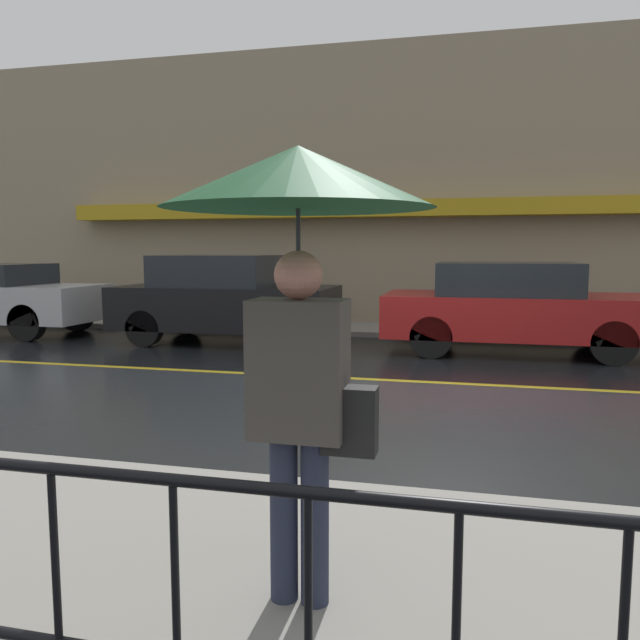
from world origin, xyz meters
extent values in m
plane|color=black|center=(0.00, 0.00, 0.00)|extent=(80.00, 80.00, 0.00)
cube|color=gray|center=(0.00, -5.39, 0.05)|extent=(28.00, 2.87, 0.10)
cube|color=gray|center=(0.00, 4.83, 0.05)|extent=(28.00, 1.76, 0.10)
cube|color=gold|center=(0.00, 0.00, 0.00)|extent=(25.20, 0.12, 0.01)
cube|color=gray|center=(0.00, 5.86, 3.10)|extent=(28.00, 0.30, 6.19)
cube|color=#B79319|center=(0.00, 5.44, 2.60)|extent=(16.80, 0.55, 0.35)
cylinder|color=black|center=(0.00, -6.58, 1.08)|extent=(12.00, 0.04, 0.04)
cylinder|color=black|center=(-0.39, -6.58, 0.59)|extent=(0.02, 0.02, 0.98)
cylinder|color=#23283D|center=(-0.02, -5.47, 0.49)|extent=(0.13, 0.13, 0.78)
cylinder|color=#23283D|center=(0.13, -5.47, 0.49)|extent=(0.13, 0.13, 0.78)
cube|color=#47423D|center=(0.05, -5.47, 1.19)|extent=(0.42, 0.25, 0.62)
sphere|color=tan|center=(0.05, -5.47, 1.61)|extent=(0.21, 0.21, 0.21)
cylinder|color=#262628|center=(0.05, -5.47, 1.54)|extent=(0.02, 0.02, 0.70)
cone|color=#144723|center=(0.05, -5.47, 2.03)|extent=(1.18, 1.18, 0.27)
cube|color=black|center=(0.29, -5.47, 0.97)|extent=(0.24, 0.12, 0.30)
cylinder|color=black|center=(-7.33, 3.50, 0.35)|extent=(0.71, 0.22, 0.71)
cylinder|color=black|center=(-7.33, 1.94, 0.35)|extent=(0.71, 0.22, 0.71)
cube|color=black|center=(-3.61, 2.72, 0.66)|extent=(4.00, 1.88, 0.77)
cube|color=#1E2328|center=(-3.77, 2.72, 1.33)|extent=(2.08, 1.73, 0.57)
cylinder|color=black|center=(-2.37, 3.55, 0.33)|extent=(0.65, 0.22, 0.65)
cylinder|color=black|center=(-2.37, 1.89, 0.33)|extent=(0.65, 0.22, 0.65)
cylinder|color=black|center=(-4.85, 3.55, 0.33)|extent=(0.65, 0.22, 0.65)
cylinder|color=black|center=(-4.85, 1.89, 0.33)|extent=(0.65, 0.22, 0.65)
cube|color=maroon|center=(1.55, 2.72, 0.63)|extent=(4.33, 1.90, 0.69)
cube|color=#1E2328|center=(1.37, 2.72, 1.24)|extent=(2.25, 1.74, 0.53)
cylinder|color=black|center=(2.89, 3.56, 0.34)|extent=(0.68, 0.22, 0.68)
cylinder|color=black|center=(2.89, 1.88, 0.34)|extent=(0.68, 0.22, 0.68)
cylinder|color=black|center=(0.20, 3.56, 0.34)|extent=(0.68, 0.22, 0.68)
cylinder|color=black|center=(0.20, 1.88, 0.34)|extent=(0.68, 0.22, 0.68)
camera|label=1|loc=(0.79, -8.09, 1.72)|focal=35.00mm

